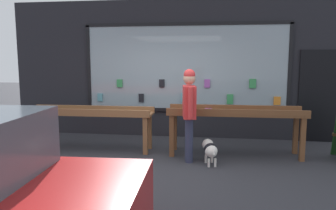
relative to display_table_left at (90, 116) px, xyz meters
The scene contains 6 objects.
ground_plane 1.87m from the display_table_left, 30.80° to the right, with size 40.00×40.00×0.00m, color #2D2D33.
shopfront_facade 2.35m from the display_table_left, 44.09° to the left, with size 7.87×0.29×3.30m.
display_table_left is the anchor object (origin of this frame).
display_table_right 2.97m from the display_table_left, ahead, with size 2.64×0.70×0.96m.
person_browsing 2.19m from the display_table_left, 13.91° to the right, with size 0.29×0.67×1.71m.
small_dog 2.62m from the display_table_left, 14.46° to the right, with size 0.32×0.61×0.42m.
Camera 1 is at (1.07, -5.54, 1.86)m, focal length 35.00 mm.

